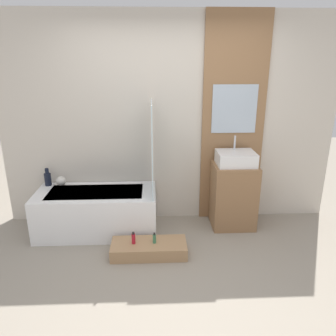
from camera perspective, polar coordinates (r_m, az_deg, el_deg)
ground_plane at (r=3.23m, az=1.73°, el=-20.96°), size 12.00×12.00×0.00m
wall_tiled_back at (r=4.14m, az=0.26°, el=8.06°), size 4.20×0.06×2.60m
wall_wood_accent at (r=4.20m, az=11.29°, el=8.00°), size 0.78×0.04×2.60m
bathtub at (r=4.15m, az=-12.25°, el=-7.39°), size 1.44×0.67×0.53m
glass_shower_screen at (r=3.79m, az=-2.75°, el=3.40°), size 0.01×0.59×1.07m
wooden_step_bench at (r=3.71m, az=-3.34°, el=-13.83°), size 0.82×0.34×0.14m
vanity_cabinet at (r=4.23m, az=11.29°, el=-4.70°), size 0.53×0.45×0.82m
sink at (r=4.07m, az=11.72°, el=1.67°), size 0.46×0.36×0.34m
vase_tall_dark at (r=4.39m, az=-20.21°, el=-1.71°), size 0.08×0.08×0.22m
vase_round_light at (r=4.33m, az=-18.12°, el=-2.17°), size 0.12×0.12×0.12m
bottle_soap_primary at (r=3.65m, az=-6.03°, el=-12.09°), size 0.04×0.04×0.14m
bottle_soap_secondary at (r=3.64m, az=-2.38°, el=-12.17°), size 0.04×0.04×0.12m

